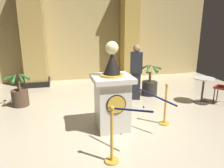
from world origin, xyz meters
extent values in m
plane|color=beige|center=(0.00, 0.00, 0.00)|extent=(11.01, 11.01, 0.00)
cube|color=tan|center=(0.00, 4.68, 1.99)|extent=(11.01, 0.16, 3.98)
cube|color=beige|center=(0.03, -0.03, 0.55)|extent=(0.67, 0.67, 1.09)
cube|color=beige|center=(0.03, -0.03, 1.14)|extent=(0.83, 0.83, 0.10)
cylinder|color=gold|center=(0.03, -0.38, 0.68)|extent=(0.37, 0.03, 0.37)
cylinder|color=black|center=(0.03, -0.37, 0.68)|extent=(0.41, 0.01, 0.41)
cylinder|color=gold|center=(0.03, -0.03, 1.21)|extent=(0.50, 0.50, 0.04)
cone|color=black|center=(0.03, -0.03, 1.46)|extent=(0.37, 0.37, 0.45)
cylinder|color=gold|center=(0.03, -0.03, 1.68)|extent=(0.03, 0.03, 0.07)
sphere|color=beige|center=(0.03, -0.03, 1.78)|extent=(0.27, 0.27, 0.27)
cylinder|color=gold|center=(-0.28, -1.22, 0.01)|extent=(0.24, 0.24, 0.03)
cylinder|color=gold|center=(-0.28, -1.22, 0.46)|extent=(0.05, 0.05, 0.93)
sphere|color=gold|center=(-0.28, -1.22, 0.97)|extent=(0.08, 0.08, 0.08)
cylinder|color=gold|center=(1.26, -0.15, 0.01)|extent=(0.24, 0.24, 0.03)
cylinder|color=gold|center=(1.26, -0.15, 0.45)|extent=(0.05, 0.05, 0.90)
sphere|color=gold|center=(1.26, -0.15, 0.94)|extent=(0.08, 0.08, 0.08)
cylinder|color=#141947|center=(0.11, -0.95, 0.79)|extent=(0.57, 0.79, 0.22)
cylinder|color=#141947|center=(0.88, -0.41, 0.79)|extent=(0.57, 0.79, 0.22)
sphere|color=#141947|center=(0.49, -0.68, 0.70)|extent=(0.04, 0.04, 0.04)
cube|color=black|center=(-1.86, 4.15, 0.10)|extent=(0.91, 0.91, 0.20)
cube|color=tan|center=(-1.86, 4.15, 1.91)|extent=(0.79, 0.79, 3.82)
cube|color=black|center=(1.86, 4.15, 0.10)|extent=(0.72, 0.72, 0.20)
cube|color=gold|center=(1.86, 4.15, 1.91)|extent=(0.63, 0.63, 3.82)
cylinder|color=#4C3828|center=(-2.15, 1.94, 0.23)|extent=(0.46, 0.46, 0.46)
cylinder|color=brown|center=(-2.15, 1.94, 0.59)|extent=(0.08, 0.08, 0.26)
cone|color=#2D662D|center=(-1.98, 1.94, 0.85)|extent=(0.34, 0.10, 0.26)
cone|color=#2D662D|center=(-2.08, 2.09, 0.85)|extent=(0.20, 0.35, 0.24)
cone|color=#2D662D|center=(-2.25, 2.07, 0.85)|extent=(0.26, 0.32, 0.30)
cone|color=#2D662D|center=(-2.32, 1.94, 0.85)|extent=(0.35, 0.11, 0.21)
cone|color=#2D662D|center=(-2.21, 1.78, 0.85)|extent=(0.19, 0.32, 0.31)
cone|color=#2D662D|center=(-2.06, 1.80, 0.85)|extent=(0.24, 0.32, 0.31)
cylinder|color=#2D2823|center=(1.82, 1.94, 0.22)|extent=(0.50, 0.50, 0.45)
cylinder|color=brown|center=(1.82, 1.94, 0.61)|extent=(0.08, 0.08, 0.33)
cone|color=#387533|center=(2.01, 1.95, 0.92)|extent=(0.39, 0.12, 0.22)
cone|color=#387533|center=(1.87, 2.12, 0.92)|extent=(0.18, 0.38, 0.28)
cone|color=#387533|center=(1.68, 2.07, 0.92)|extent=(0.31, 0.33, 0.32)
cone|color=#387533|center=(1.69, 1.80, 0.92)|extent=(0.30, 0.33, 0.32)
cone|color=#387533|center=(1.86, 1.75, 0.92)|extent=(0.16, 0.38, 0.27)
cube|color=#26262D|center=(1.22, 1.65, 0.42)|extent=(0.32, 0.26, 0.83)
cube|color=#26262D|center=(1.22, 1.65, 1.15)|extent=(0.41, 0.33, 0.62)
sphere|color=#997056|center=(1.22, 1.65, 1.57)|extent=(0.23, 0.23, 0.23)
cylinder|color=#332D28|center=(2.99, 0.84, 0.01)|extent=(0.41, 0.41, 0.03)
cylinder|color=#332D28|center=(2.99, 0.84, 0.37)|extent=(0.06, 0.06, 0.75)
cylinder|color=silver|center=(2.99, 0.84, 0.75)|extent=(0.59, 0.59, 0.03)
cylinder|color=black|center=(3.59, 0.91, 0.23)|extent=(0.03, 0.03, 0.45)
cylinder|color=black|center=(3.32, 0.74, 0.23)|extent=(0.03, 0.03, 0.45)
cube|color=maroon|center=(3.54, 0.69, 0.48)|extent=(0.55, 0.55, 0.06)
camera|label=1|loc=(-1.04, -4.19, 2.20)|focal=33.83mm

